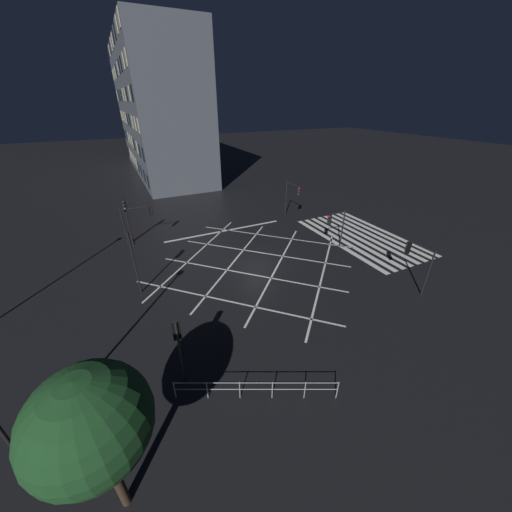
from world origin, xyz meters
TOP-DOWN VIEW (x-y plane):
  - ground_plane at (0.00, 0.00)m, footprint 200.00×200.00m
  - road_markings at (0.39, -8.21)m, footprint 18.56×24.31m
  - office_building at (38.62, 0.01)m, footprint 33.88×10.06m
  - traffic_light_ne_main at (8.67, 8.85)m, footprint 0.39×0.36m
  - traffic_light_median_north at (-0.12, 9.02)m, footprint 0.36×0.39m
  - traffic_light_median_south at (-0.55, -7.45)m, footprint 0.36×1.94m
  - traffic_light_sw_main at (-7.89, -8.43)m, footprint 2.13×0.36m
  - traffic_light_ne_cross at (8.42, 7.76)m, footprint 0.36×2.76m
  - traffic_light_se_main at (7.43, -8.21)m, footprint 2.62×0.36m
  - traffic_light_nw_main at (-8.62, 8.10)m, footprint 0.39×0.36m
  - street_tree_near at (-12.51, 11.04)m, footprint 3.26×3.26m
  - pedestrian_railing at (-11.01, 5.43)m, footprint 3.28×6.59m

SIDE VIEW (x-z plane):
  - ground_plane at x=0.00m, z-range 0.00..0.00m
  - road_markings at x=0.39m, z-range 0.00..0.01m
  - pedestrian_railing at x=-11.01m, z-range 0.15..1.20m
  - traffic_light_sw_main at x=-7.89m, z-range 0.79..4.21m
  - traffic_light_median_south at x=-0.55m, z-range 0.78..4.24m
  - traffic_light_ne_cross at x=8.42m, z-range 0.84..4.37m
  - traffic_light_nw_main at x=-8.62m, z-range 0.79..4.46m
  - traffic_light_se_main at x=7.43m, z-range 0.94..4.93m
  - traffic_light_ne_main at x=8.67m, z-range 0.90..5.09m
  - traffic_light_median_north at x=-0.12m, z-range 0.97..5.55m
  - street_tree_near at x=-12.51m, z-range 1.39..7.47m
  - office_building at x=38.62m, z-range 0.00..20.73m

